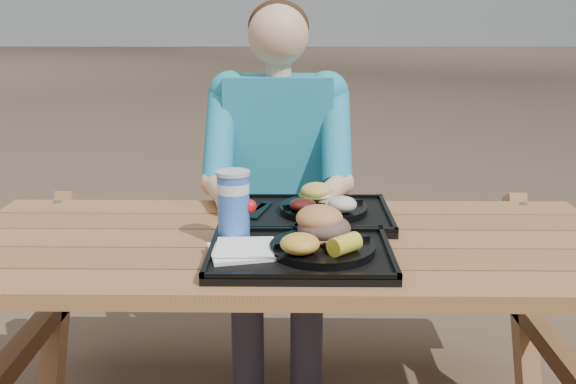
{
  "coord_description": "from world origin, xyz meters",
  "views": [
    {
      "loc": [
        0.02,
        -1.64,
        1.33
      ],
      "look_at": [
        0.0,
        0.0,
        0.88
      ],
      "focal_mm": 40.0,
      "sensor_mm": 36.0,
      "label": 1
    }
  ],
  "objects": [
    {
      "name": "picnic_table",
      "position": [
        0.0,
        0.0,
        0.38
      ],
      "size": [
        1.8,
        1.49,
        0.75
      ],
      "primitive_type": null,
      "color": "#999999",
      "rests_on": "ground"
    },
    {
      "name": "tray_near",
      "position": [
        0.03,
        -0.15,
        0.76
      ],
      "size": [
        0.45,
        0.35,
        0.02
      ],
      "primitive_type": "cube",
      "color": "black",
      "rests_on": "picnic_table"
    },
    {
      "name": "tray_far",
      "position": [
        0.07,
        0.17,
        0.76
      ],
      "size": [
        0.45,
        0.35,
        0.02
      ],
      "primitive_type": "cube",
      "color": "black",
      "rests_on": "picnic_table"
    },
    {
      "name": "plate_near",
      "position": [
        0.09,
        -0.16,
        0.78
      ],
      "size": [
        0.26,
        0.26,
        0.02
      ],
      "primitive_type": "cylinder",
      "color": "black",
      "rests_on": "tray_near"
    },
    {
      "name": "plate_far",
      "position": [
        0.1,
        0.18,
        0.78
      ],
      "size": [
        0.26,
        0.26,
        0.02
      ],
      "primitive_type": "cylinder",
      "color": "black",
      "rests_on": "tray_far"
    },
    {
      "name": "napkin_stack",
      "position": [
        -0.11,
        -0.17,
        0.78
      ],
      "size": [
        0.18,
        0.18,
        0.02
      ],
      "primitive_type": "cube",
      "rotation": [
        0.0,
        0.0,
        0.25
      ],
      "color": "white",
      "rests_on": "tray_near"
    },
    {
      "name": "soda_cup",
      "position": [
        -0.14,
        -0.05,
        0.85
      ],
      "size": [
        0.08,
        0.08,
        0.17
      ],
      "primitive_type": "cylinder",
      "color": "blue",
      "rests_on": "tray_near"
    },
    {
      "name": "condiment_bbq",
      "position": [
        0.03,
        -0.02,
        0.78
      ],
      "size": [
        0.04,
        0.04,
        0.03
      ],
      "primitive_type": "cylinder",
      "color": "black",
      "rests_on": "tray_near"
    },
    {
      "name": "condiment_mustard",
      "position": [
        0.09,
        -0.02,
        0.79
      ],
      "size": [
        0.05,
        0.05,
        0.03
      ],
      "primitive_type": "cylinder",
      "color": "orange",
      "rests_on": "tray_near"
    },
    {
      "name": "sandwich",
      "position": [
        0.09,
        -0.11,
        0.85
      ],
      "size": [
        0.13,
        0.13,
        0.13
      ],
      "primitive_type": null,
      "color": "#C57B45",
      "rests_on": "plate_near"
    },
    {
      "name": "mac_cheese",
      "position": [
        0.03,
        -0.22,
        0.81
      ],
      "size": [
        0.09,
        0.09,
        0.05
      ],
      "primitive_type": "ellipsoid",
      "color": "gold",
      "rests_on": "plate_near"
    },
    {
      "name": "corn_cob",
      "position": [
        0.14,
        -0.22,
        0.81
      ],
      "size": [
        0.11,
        0.11,
        0.05
      ],
      "primitive_type": null,
      "rotation": [
        0.0,
        0.0,
        0.75
      ],
      "color": "yellow",
      "rests_on": "plate_near"
    },
    {
      "name": "cutlery_far",
      "position": [
        -0.09,
        0.18,
        0.77
      ],
      "size": [
        0.07,
        0.17,
        0.01
      ],
      "primitive_type": "cube",
      "rotation": [
        0.0,
        0.0,
        -0.22
      ],
      "color": "black",
      "rests_on": "tray_far"
    },
    {
      "name": "burger",
      "position": [
        0.08,
        0.22,
        0.83
      ],
      "size": [
        0.1,
        0.1,
        0.09
      ],
      "primitive_type": null,
      "color": "#DFB14F",
      "rests_on": "plate_far"
    },
    {
      "name": "baked_beans",
      "position": [
        0.04,
        0.13,
        0.81
      ],
      "size": [
        0.08,
        0.08,
        0.04
      ],
      "primitive_type": "ellipsoid",
      "color": "#46130E",
      "rests_on": "plate_far"
    },
    {
      "name": "potato_salad",
      "position": [
        0.15,
        0.11,
        0.81
      ],
      "size": [
        0.08,
        0.08,
        0.05
      ],
      "primitive_type": "ellipsoid",
      "color": "beige",
      "rests_on": "plate_far"
    },
    {
      "name": "diner",
      "position": [
        -0.04,
        0.63,
        0.64
      ],
      "size": [
        0.48,
        0.84,
        1.28
      ],
      "primitive_type": null,
      "color": "#17A18F",
      "rests_on": "ground"
    }
  ]
}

